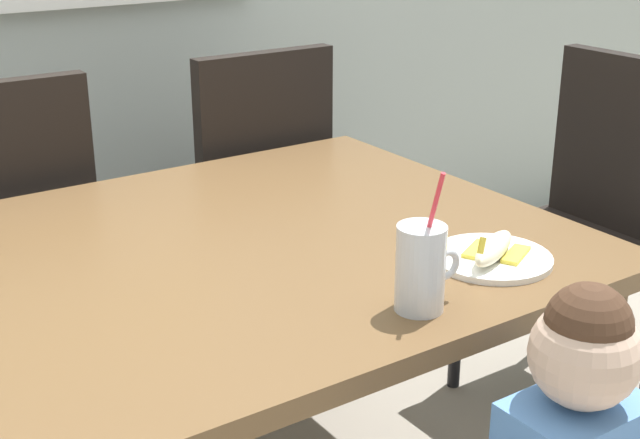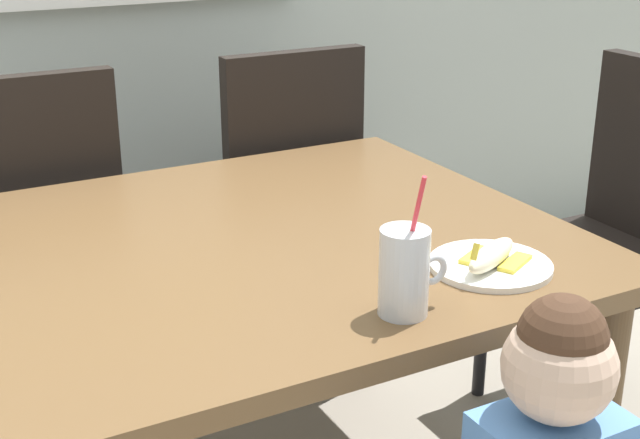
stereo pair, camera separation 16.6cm
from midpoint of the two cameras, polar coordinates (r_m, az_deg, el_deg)
dining_table at (r=1.82m, az=-1.44°, el=-3.88°), size 1.24×1.08×0.71m
dining_chair_left at (r=2.42m, az=-16.15°, el=-0.34°), size 0.44×0.44×0.96m
dining_chair_right at (r=2.62m, az=-0.93°, el=2.16°), size 0.44×0.44×0.96m
dining_chair_far at (r=2.49m, az=20.54°, el=-0.28°), size 0.44×0.44×0.96m
milk_cup at (r=1.47m, az=8.73°, el=-3.74°), size 0.13×0.08×0.25m
snack_plate at (r=1.69m, az=13.72°, el=-2.94°), size 0.23×0.23×0.01m
peeled_banana at (r=1.67m, az=13.85°, el=-2.34°), size 0.18×0.14×0.07m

